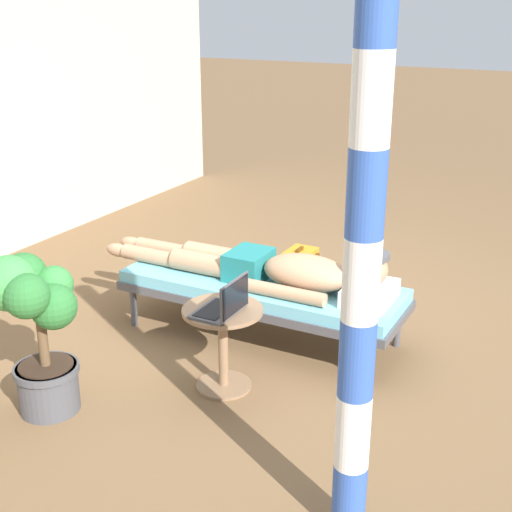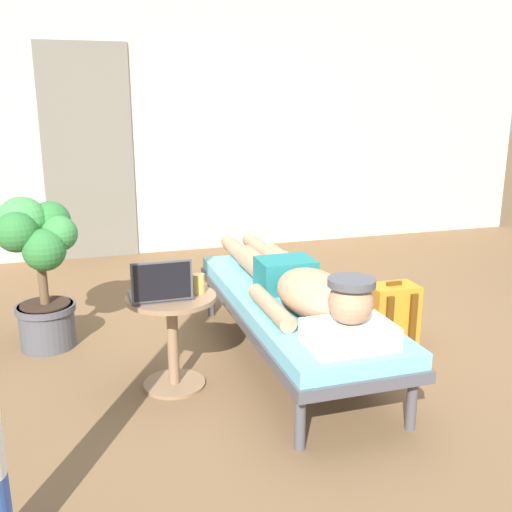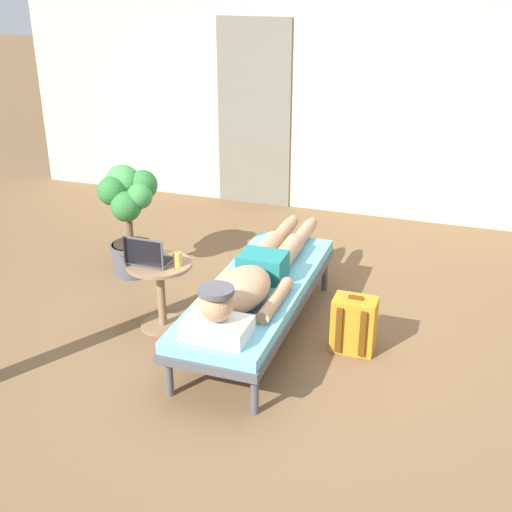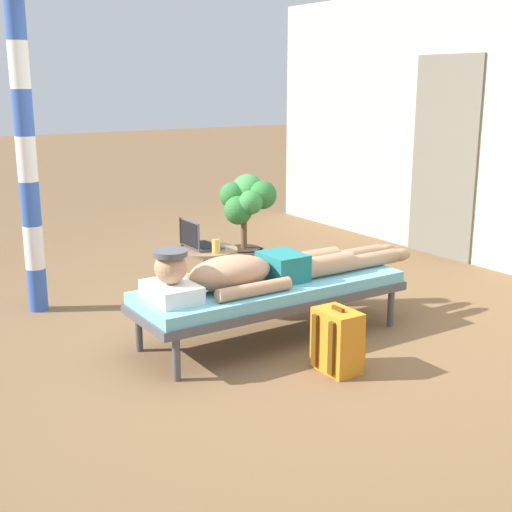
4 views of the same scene
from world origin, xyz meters
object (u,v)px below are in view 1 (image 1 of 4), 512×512
at_px(porch_post, 361,279).
at_px(potted_plant, 35,319).
at_px(backpack, 299,275).
at_px(side_table, 223,334).
at_px(drink_glass, 235,291).
at_px(laptop, 225,305).
at_px(person_reclining, 275,269).
at_px(lounge_chair, 262,290).

bearing_deg(porch_post, potted_plant, 86.58).
xyz_separation_m(backpack, porch_post, (-2.23, -1.25, 1.01)).
xyz_separation_m(side_table, drink_glass, (0.15, -0.00, 0.22)).
bearing_deg(side_table, porch_post, -126.04).
height_order(side_table, laptop, laptop).
bearing_deg(backpack, laptop, -172.38).
height_order(laptop, backpack, laptop).
bearing_deg(person_reclining, backpack, 10.91).
xyz_separation_m(lounge_chair, drink_glass, (-0.57, -0.12, 0.23)).
distance_m(person_reclining, drink_glass, 0.58).
height_order(side_table, potted_plant, potted_plant).
bearing_deg(person_reclining, side_table, -179.02).
xyz_separation_m(side_table, porch_post, (-0.80, -1.10, 0.85)).
height_order(person_reclining, potted_plant, potted_plant).
distance_m(laptop, porch_post, 1.43).
distance_m(side_table, laptop, 0.24).
relative_size(laptop, potted_plant, 0.32).
relative_size(backpack, porch_post, 0.18).
xyz_separation_m(person_reclining, porch_post, (-1.53, -1.12, 0.69)).
distance_m(person_reclining, potted_plant, 1.61).
xyz_separation_m(person_reclining, drink_glass, (-0.57, -0.01, 0.06)).
bearing_deg(porch_post, drink_glass, 49.15).
distance_m(person_reclining, side_table, 0.74).
bearing_deg(lounge_chair, laptop, -168.12).
relative_size(lounge_chair, potted_plant, 2.07).
distance_m(side_table, potted_plant, 1.07).
relative_size(lounge_chair, laptop, 6.38).
bearing_deg(porch_post, backpack, 29.34).
bearing_deg(laptop, side_table, 40.52).
bearing_deg(potted_plant, porch_post, -93.42).
bearing_deg(potted_plant, backpack, -16.95).
bearing_deg(side_table, laptop, -139.48).
bearing_deg(drink_glass, potted_plant, 136.65).
height_order(lounge_chair, porch_post, porch_post).
bearing_deg(laptop, lounge_chair, 11.88).
bearing_deg(drink_glass, backpack, 6.67).
relative_size(side_table, drink_glass, 4.94).
xyz_separation_m(side_table, backpack, (1.42, 0.15, -0.16)).
height_order(person_reclining, side_table, person_reclining).
distance_m(side_table, drink_glass, 0.27).
relative_size(person_reclining, potted_plant, 2.27).
bearing_deg(laptop, potted_plant, 126.78).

